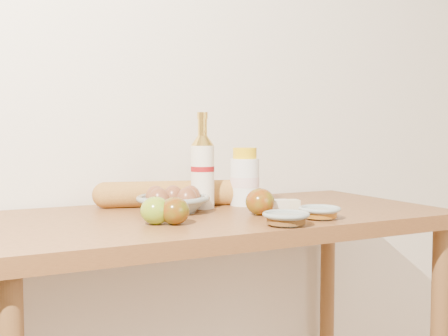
{
  "coord_description": "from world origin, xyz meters",
  "views": [
    {
      "loc": [
        -0.65,
        -0.14,
        1.12
      ],
      "look_at": [
        0.0,
        1.15,
        1.02
      ],
      "focal_mm": 45.0,
      "sensor_mm": 36.0,
      "label": 1
    }
  ],
  "objects_px": {
    "bourbon_bottle": "(203,169)",
    "baguette": "(171,194)",
    "table": "(219,258)",
    "cream_bottle": "(245,179)",
    "egg_bowl": "(173,202)"
  },
  "relations": [
    {
      "from": "table",
      "to": "baguette",
      "type": "distance_m",
      "value": 0.24
    },
    {
      "from": "baguette",
      "to": "cream_bottle",
      "type": "bearing_deg",
      "value": -5.03
    },
    {
      "from": "cream_bottle",
      "to": "egg_bowl",
      "type": "bearing_deg",
      "value": -150.42
    },
    {
      "from": "cream_bottle",
      "to": "egg_bowl",
      "type": "height_order",
      "value": "cream_bottle"
    },
    {
      "from": "table",
      "to": "egg_bowl",
      "type": "distance_m",
      "value": 0.19
    },
    {
      "from": "table",
      "to": "egg_bowl",
      "type": "relative_size",
      "value": 4.72
    },
    {
      "from": "egg_bowl",
      "to": "baguette",
      "type": "distance_m",
      "value": 0.12
    },
    {
      "from": "baguette",
      "to": "bourbon_bottle",
      "type": "bearing_deg",
      "value": -35.68
    },
    {
      "from": "cream_bottle",
      "to": "table",
      "type": "bearing_deg",
      "value": -123.11
    },
    {
      "from": "table",
      "to": "cream_bottle",
      "type": "bearing_deg",
      "value": 36.28
    },
    {
      "from": "bourbon_bottle",
      "to": "baguette",
      "type": "distance_m",
      "value": 0.12
    },
    {
      "from": "bourbon_bottle",
      "to": "egg_bowl",
      "type": "distance_m",
      "value": 0.13
    },
    {
      "from": "bourbon_bottle",
      "to": "baguette",
      "type": "xyz_separation_m",
      "value": [
        -0.06,
        0.08,
        -0.07
      ]
    },
    {
      "from": "egg_bowl",
      "to": "cream_bottle",
      "type": "bearing_deg",
      "value": 8.97
    },
    {
      "from": "baguette",
      "to": "egg_bowl",
      "type": "bearing_deg",
      "value": -93.06
    }
  ]
}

